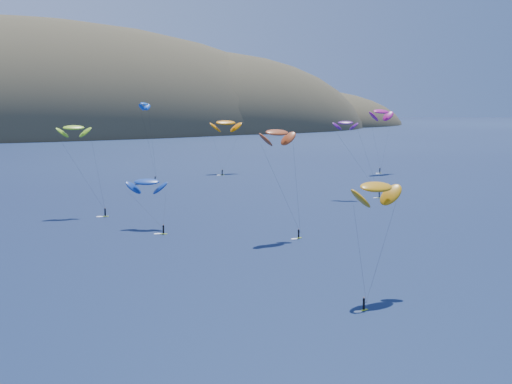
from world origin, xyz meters
The scene contains 9 objects.
island centered at (39.40, 562.36, -10.74)m, with size 730.00×300.00×210.00m.
kitesurfer_2 centered at (-9.93, 33.91, 15.46)m, with size 12.53×10.23×18.07m.
kitesurfer_3 centered at (-31.37, 125.33, 20.87)m, with size 9.81×11.03×23.14m.
kitesurfer_4 centered at (6.66, 184.48, 25.92)m, with size 7.19×8.75×28.00m.
kitesurfer_6 centered at (44.15, 119.80, 21.00)m, with size 11.00×11.43×22.98m.
kitesurfer_8 centered at (94.03, 168.62, 22.86)m, with size 12.47×7.53×26.14m.
kitesurfer_9 centered at (-1.63, 77.85, 21.13)m, with size 9.43×8.06×23.62m.
kitesurfer_10 centered at (-22.00, 99.58, 9.94)m, with size 9.44×14.33×12.38m.
kitesurfer_11 centered at (42.25, 195.66, 18.70)m, with size 12.79×12.87×21.99m.
Camera 1 is at (-72.23, -47.96, 28.28)m, focal length 50.00 mm.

